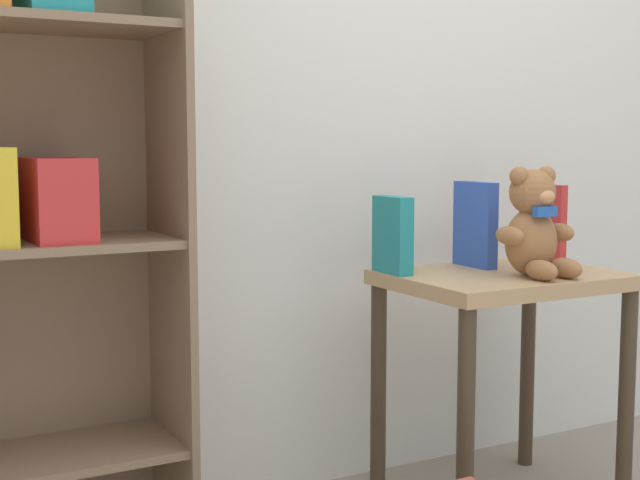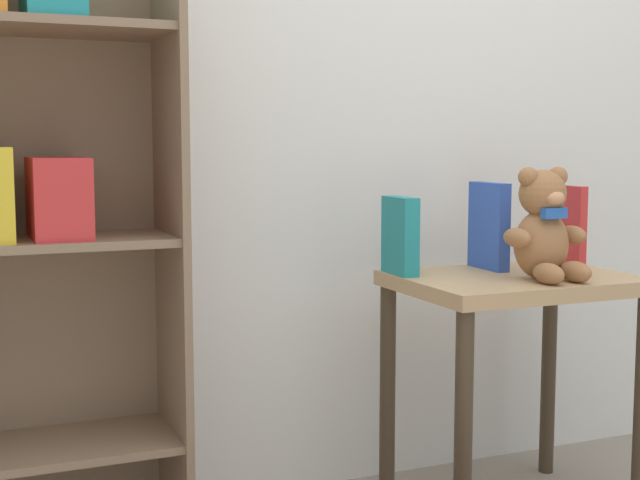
{
  "view_description": "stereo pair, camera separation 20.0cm",
  "coord_description": "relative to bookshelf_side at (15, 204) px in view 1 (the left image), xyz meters",
  "views": [
    {
      "loc": [
        -1.2,
        -0.81,
        0.91
      ],
      "look_at": [
        -0.24,
        0.94,
        0.69
      ],
      "focal_mm": 50.0,
      "sensor_mm": 36.0,
      "label": 1
    },
    {
      "loc": [
        -1.02,
        -0.9,
        0.91
      ],
      "look_at": [
        -0.24,
        0.94,
        0.69
      ],
      "focal_mm": 50.0,
      "sensor_mm": 36.0,
      "label": 2
    }
  ],
  "objects": [
    {
      "name": "book_standing_red",
      "position": [
        1.37,
        -0.09,
        -0.09
      ],
      "size": [
        0.03,
        0.12,
        0.21
      ],
      "primitive_type": "cube",
      "rotation": [
        0.0,
        0.0,
        0.04
      ],
      "color": "red",
      "rests_on": "display_table"
    },
    {
      "name": "book_standing_blue",
      "position": [
        1.12,
        -0.09,
        -0.08
      ],
      "size": [
        0.04,
        0.15,
        0.22
      ],
      "primitive_type": "cube",
      "rotation": [
        0.0,
        0.0,
        -0.03
      ],
      "color": "#2D51B7",
      "rests_on": "display_table"
    },
    {
      "name": "display_table",
      "position": [
        1.12,
        -0.21,
        -0.3
      ],
      "size": [
        0.55,
        0.42,
        0.59
      ],
      "color": "tan",
      "rests_on": "ground_plane"
    },
    {
      "name": "book_standing_teal",
      "position": [
        0.87,
        -0.09,
        -0.1
      ],
      "size": [
        0.04,
        0.13,
        0.19
      ],
      "primitive_type": "cube",
      "rotation": [
        0.0,
        0.0,
        -0.03
      ],
      "color": "teal",
      "rests_on": "display_table"
    },
    {
      "name": "teddy_bear",
      "position": [
        1.14,
        -0.29,
        -0.07
      ],
      "size": [
        0.2,
        0.18,
        0.26
      ],
      "color": "#99663D",
      "rests_on": "display_table"
    },
    {
      "name": "bookshelf_side",
      "position": [
        0.0,
        0.0,
        0.0
      ],
      "size": [
        0.65,
        0.29,
        1.4
      ],
      "color": "#7F664C",
      "rests_on": "ground_plane"
    },
    {
      "name": "wall_back",
      "position": [
        0.87,
        0.16,
        0.46
      ],
      "size": [
        4.8,
        0.06,
        2.5
      ],
      "color": "silver",
      "rests_on": "ground_plane"
    }
  ]
}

